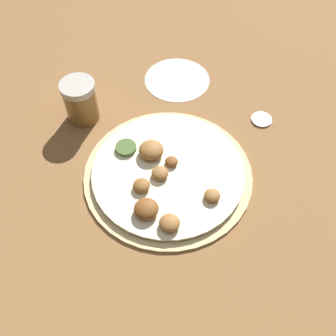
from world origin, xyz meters
name	(u,v)px	position (x,y,z in m)	size (l,w,h in m)	color
ground_plane	(168,175)	(0.00, 0.00, 0.00)	(3.00, 3.00, 0.00)	olive
pizza	(167,173)	(0.00, 0.00, 0.01)	(0.27, 0.27, 0.03)	beige
spice_jar	(81,101)	(0.19, 0.03, 0.04)	(0.06, 0.06, 0.08)	olive
loose_cap	(262,119)	(-0.01, -0.20, 0.00)	(0.04, 0.04, 0.01)	beige
flour_patch	(177,79)	(0.16, -0.16, 0.00)	(0.13, 0.13, 0.00)	white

